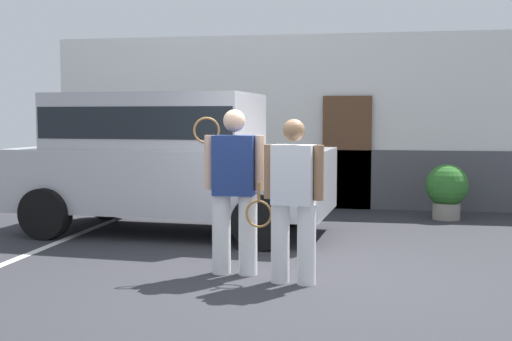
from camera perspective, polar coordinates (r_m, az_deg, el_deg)
ground_plane at (r=6.95m, az=2.02°, el=-9.52°), size 40.00×40.00×0.00m
parking_stripe_0 at (r=9.33m, az=-16.95°, el=-6.03°), size 0.12×4.40×0.01m
house_frontage at (r=12.40m, az=5.69°, el=3.84°), size 10.38×0.40×3.25m
parked_suv at (r=9.70m, az=-7.86°, el=1.33°), size 4.73×2.44×2.05m
tennis_player_man at (r=7.02m, az=-1.93°, el=-1.61°), size 0.80×0.28×1.79m
tennis_player_woman at (r=6.64m, az=3.26°, el=-2.52°), size 0.87×0.32×1.69m
potted_plant_by_porch at (r=11.32m, az=16.38°, el=-1.55°), size 0.70×0.70×0.93m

